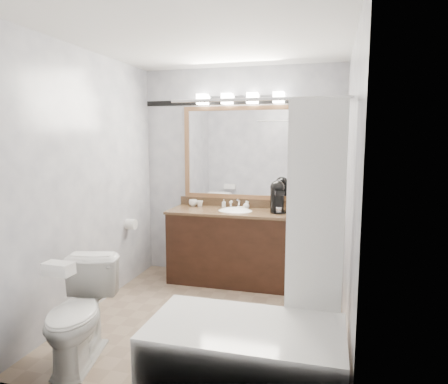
# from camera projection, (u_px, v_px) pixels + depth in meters

# --- Properties ---
(room) EXTENTS (2.42, 2.62, 2.52)m
(room) POSITION_uv_depth(u_px,v_px,m) (209.00, 187.00, 3.55)
(room) COLOR gray
(room) RESTS_ON ground
(vanity) EXTENTS (1.53, 0.58, 0.97)m
(vanity) POSITION_uv_depth(u_px,v_px,m) (235.00, 245.00, 4.64)
(vanity) COLOR black
(vanity) RESTS_ON ground
(mirror) EXTENTS (1.40, 0.04, 1.10)m
(mirror) POSITION_uv_depth(u_px,v_px,m) (241.00, 153.00, 4.75)
(mirror) COLOR #A07048
(mirror) RESTS_ON room
(vanity_light_bar) EXTENTS (1.02, 0.14, 0.12)m
(vanity_light_bar) POSITION_uv_depth(u_px,v_px,m) (240.00, 98.00, 4.61)
(vanity_light_bar) COLOR silver
(vanity_light_bar) RESTS_ON room
(accent_stripe) EXTENTS (2.40, 0.01, 0.06)m
(accent_stripe) POSITION_uv_depth(u_px,v_px,m) (241.00, 102.00, 4.67)
(accent_stripe) COLOR black
(accent_stripe) RESTS_ON room
(bathtub) EXTENTS (1.30, 0.75, 1.96)m
(bathtub) POSITION_uv_depth(u_px,v_px,m) (249.00, 348.00, 2.68)
(bathtub) COLOR white
(bathtub) RESTS_ON ground
(tp_roll) EXTENTS (0.11, 0.12, 0.12)m
(tp_roll) POSITION_uv_depth(u_px,v_px,m) (131.00, 224.00, 4.56)
(tp_roll) COLOR white
(tp_roll) RESTS_ON room
(toilet) EXTENTS (0.57, 0.81, 0.75)m
(toilet) POSITION_uv_depth(u_px,v_px,m) (79.00, 314.00, 2.98)
(toilet) COLOR white
(toilet) RESTS_ON ground
(tissue_box) EXTENTS (0.21, 0.12, 0.08)m
(tissue_box) POSITION_uv_depth(u_px,v_px,m) (58.00, 269.00, 2.73)
(tissue_box) COLOR white
(tissue_box) RESTS_ON toilet
(coffee_maker) EXTENTS (0.20, 0.23, 0.36)m
(coffee_maker) POSITION_uv_depth(u_px,v_px,m) (277.00, 196.00, 4.47)
(coffee_maker) COLOR black
(coffee_maker) RESTS_ON vanity
(cup_left) EXTENTS (0.13, 0.13, 0.08)m
(cup_left) POSITION_uv_depth(u_px,v_px,m) (193.00, 203.00, 4.88)
(cup_left) COLOR white
(cup_left) RESTS_ON vanity
(cup_right) EXTENTS (0.08, 0.08, 0.07)m
(cup_right) POSITION_uv_depth(u_px,v_px,m) (200.00, 204.00, 4.84)
(cup_right) COLOR white
(cup_right) RESTS_ON vanity
(soap_bottle_a) EXTENTS (0.05, 0.05, 0.09)m
(soap_bottle_a) POSITION_uv_depth(u_px,v_px,m) (224.00, 203.00, 4.80)
(soap_bottle_a) COLOR white
(soap_bottle_a) RESTS_ON vanity
(soap_bottle_b) EXTENTS (0.09, 0.09, 0.09)m
(soap_bottle_b) POSITION_uv_depth(u_px,v_px,m) (246.00, 205.00, 4.71)
(soap_bottle_b) COLOR white
(soap_bottle_b) RESTS_ON vanity
(soap_bar) EXTENTS (0.10, 0.08, 0.03)m
(soap_bar) POSITION_uv_depth(u_px,v_px,m) (241.00, 208.00, 4.68)
(soap_bar) COLOR beige
(soap_bar) RESTS_ON vanity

